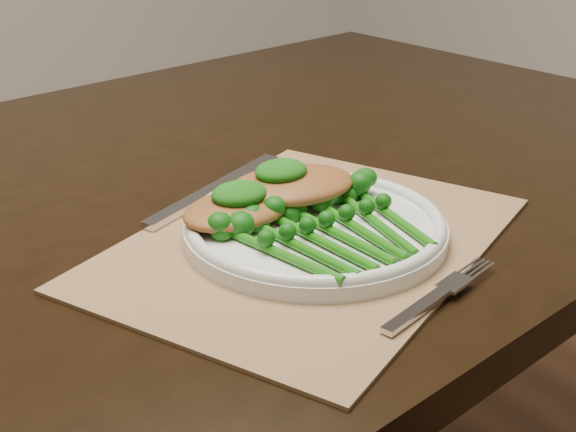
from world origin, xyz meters
TOP-DOWN VIEW (x-y plane):
  - placemat at (0.14, -0.31)m, footprint 0.51×0.45m
  - dinner_plate at (0.15, -0.31)m, footprint 0.26×0.26m
  - knife at (0.10, -0.16)m, footprint 0.22×0.11m
  - fork at (0.17, -0.46)m, footprint 0.16×0.06m
  - chicken_fillet_left at (0.09, -0.26)m, footprint 0.13×0.10m
  - chicken_fillet_right at (0.15, -0.25)m, footprint 0.15×0.12m
  - pesto_dollop_left at (0.09, -0.26)m, footprint 0.06×0.05m
  - pesto_dollop_right at (0.15, -0.25)m, footprint 0.06×0.05m
  - broccolini_bundle at (0.14, -0.35)m, footprint 0.16×0.18m

SIDE VIEW (x-z plane):
  - placemat at x=0.14m, z-range 0.75..0.75m
  - fork at x=0.17m, z-range 0.76..0.76m
  - knife at x=0.10m, z-range 0.75..0.76m
  - dinner_plate at x=0.15m, z-range 0.75..0.78m
  - broccolini_bundle at x=0.14m, z-range 0.76..0.79m
  - chicken_fillet_left at x=0.09m, z-range 0.77..0.79m
  - chicken_fillet_right at x=0.15m, z-range 0.78..0.80m
  - pesto_dollop_left at x=0.09m, z-range 0.79..0.81m
  - pesto_dollop_right at x=0.15m, z-range 0.79..0.82m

